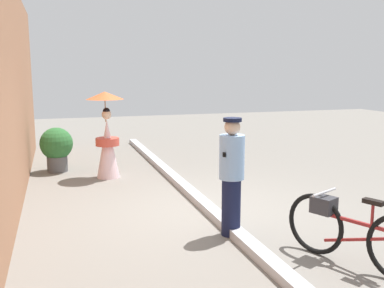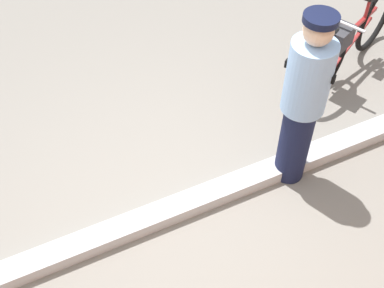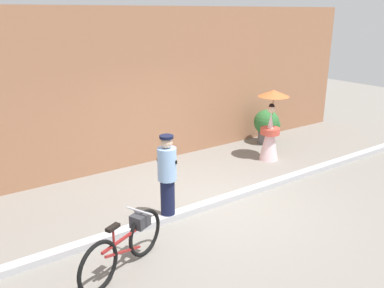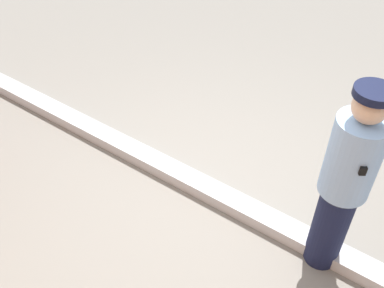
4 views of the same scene
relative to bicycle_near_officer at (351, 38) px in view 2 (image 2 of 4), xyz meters
The scene contains 4 objects.
ground_plane 2.55m from the bicycle_near_officer, 20.97° to the left, with size 30.00×30.00×0.00m, color gray.
sidewalk_curb 2.54m from the bicycle_near_officer, 20.97° to the left, with size 14.00×0.20×0.12m, color #B2B2B7.
bicycle_near_officer is the anchor object (origin of this frame).
person_officer 1.65m from the bicycle_near_officer, 35.97° to the left, with size 0.34×0.34×1.62m.
Camera 2 is at (0.96, 2.26, 3.50)m, focal length 47.79 mm.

